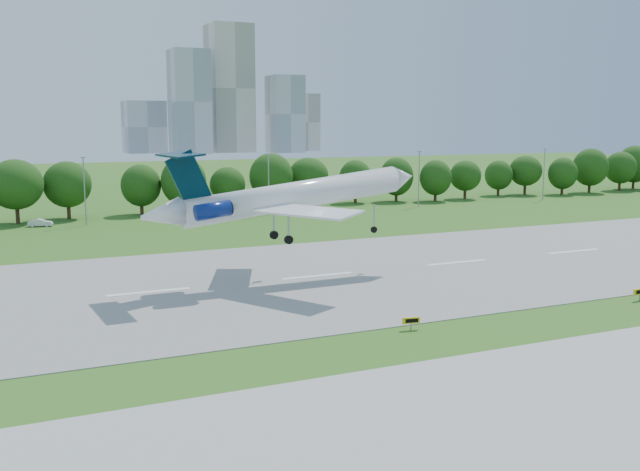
# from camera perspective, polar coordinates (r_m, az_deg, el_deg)

# --- Properties ---
(ground) EXTENTS (600.00, 600.00, 0.00)m
(ground) POSITION_cam_1_polar(r_m,az_deg,el_deg) (63.87, 9.14, -7.59)
(ground) COLOR #2A6019
(ground) RESTS_ON ground
(runway) EXTENTS (400.00, 45.00, 0.08)m
(runway) POSITION_cam_1_polar(r_m,az_deg,el_deg) (85.13, -0.19, -3.28)
(runway) COLOR gray
(runway) RESTS_ON ground
(taxiway) EXTENTS (400.00, 23.00, 0.08)m
(taxiway) POSITION_cam_1_polar(r_m,az_deg,el_deg) (50.70, 20.71, -12.46)
(taxiway) COLOR #ADADA8
(taxiway) RESTS_ON ground
(tree_line) EXTENTS (288.40, 8.40, 10.40)m
(tree_line) POSITION_cam_1_polar(r_m,az_deg,el_deg) (147.37, -10.98, 4.15)
(tree_line) COLOR #382314
(tree_line) RESTS_ON ground
(light_poles) EXTENTS (175.90, 0.25, 12.19)m
(light_poles) POSITION_cam_1_polar(r_m,az_deg,el_deg) (137.08, -11.02, 3.87)
(light_poles) COLOR gray
(light_poles) RESTS_ON ground
(skyline) EXTENTS (127.00, 52.00, 80.00)m
(skyline) POSITION_cam_1_polar(r_m,az_deg,el_deg) (461.63, -7.64, 10.39)
(skyline) COLOR #B2B2B7
(skyline) RESTS_ON ground
(airliner) EXTENTS (34.85, 25.20, 10.80)m
(airliner) POSITION_cam_1_polar(r_m,az_deg,el_deg) (81.74, -3.09, 3.12)
(airliner) COLOR white
(airliner) RESTS_ON ground
(taxi_sign_left) EXTENTS (1.60, 0.48, 1.12)m
(taxi_sign_left) POSITION_cam_1_polar(r_m,az_deg,el_deg) (63.87, 7.30, -6.78)
(taxi_sign_left) COLOR gray
(taxi_sign_left) RESTS_ON ground
(taxi_sign_centre) EXTENTS (1.75, 0.27, 1.23)m
(taxi_sign_centre) POSITION_cam_1_polar(r_m,az_deg,el_deg) (80.73, 24.23, -4.12)
(taxi_sign_centre) COLOR gray
(taxi_sign_centre) RESTS_ON ground
(service_vehicle_a) EXTENTS (4.36, 2.33, 1.37)m
(service_vehicle_a) POSITION_cam_1_polar(r_m,az_deg,el_deg) (135.64, -21.46, 0.96)
(service_vehicle_a) COLOR silver
(service_vehicle_a) RESTS_ON ground
(service_vehicle_b) EXTENTS (4.35, 3.11, 1.38)m
(service_vehicle_b) POSITION_cam_1_polar(r_m,az_deg,el_deg) (132.29, -10.72, 1.24)
(service_vehicle_b) COLOR white
(service_vehicle_b) RESTS_ON ground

